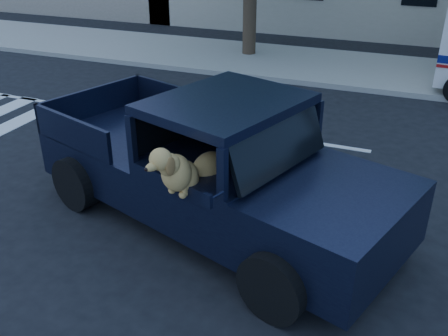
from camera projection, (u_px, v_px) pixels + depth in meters
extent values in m
plane|color=black|center=(288.00, 232.00, 7.53)|extent=(120.00, 120.00, 0.00)
cube|color=gray|center=(369.00, 71.00, 15.11)|extent=(60.00, 4.00, 0.15)
cube|color=black|center=(212.00, 181.00, 7.51)|extent=(6.14, 3.90, 0.73)
cube|color=black|center=(336.00, 199.00, 6.13)|extent=(2.26, 2.61, 0.18)
cube|color=black|center=(227.00, 103.00, 6.77)|extent=(2.29, 2.55, 0.13)
cube|color=black|center=(279.00, 147.00, 6.43)|extent=(0.86, 1.89, 0.62)
cube|color=black|center=(215.00, 192.00, 6.79)|extent=(0.77, 0.77, 0.42)
cube|color=black|center=(208.00, 201.00, 5.58)|extent=(0.12, 0.09, 0.18)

